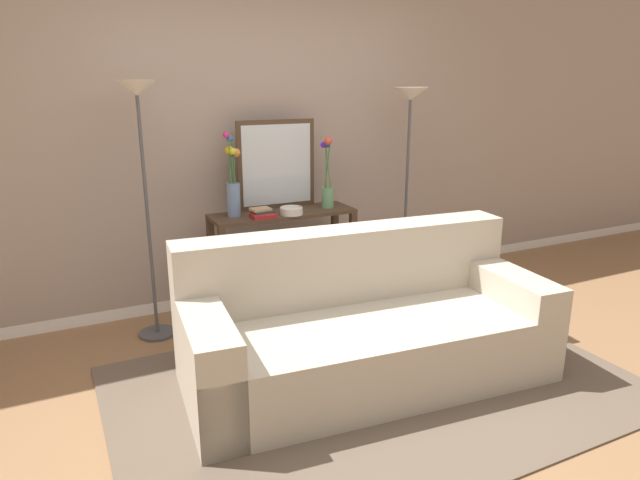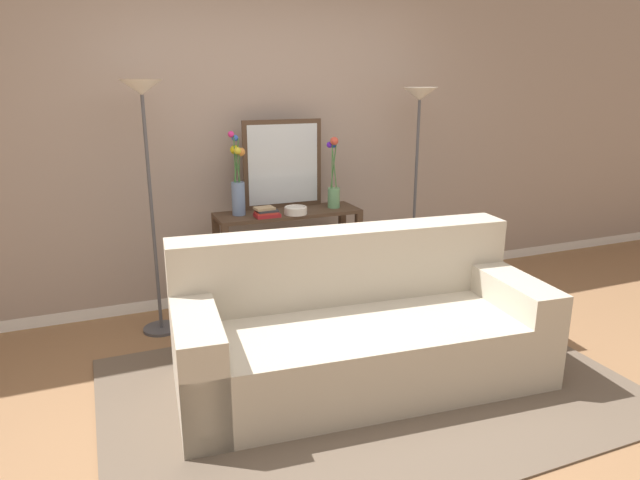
{
  "view_description": "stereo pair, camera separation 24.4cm",
  "coord_description": "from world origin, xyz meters",
  "px_view_note": "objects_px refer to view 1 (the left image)",
  "views": [
    {
      "loc": [
        -1.49,
        -2.39,
        1.78
      ],
      "look_at": [
        0.13,
        0.89,
        0.73
      ],
      "focal_mm": 31.55,
      "sensor_mm": 36.0,
      "label": 1
    },
    {
      "loc": [
        -1.26,
        -2.49,
        1.78
      ],
      "look_at": [
        0.13,
        0.89,
        0.73
      ],
      "focal_mm": 31.55,
      "sensor_mm": 36.0,
      "label": 2
    }
  ],
  "objects_px": {
    "wall_mirror": "(277,165)",
    "vase_tall_flowers": "(233,186)",
    "floor_lamp_right": "(409,133)",
    "fruit_bowl": "(291,211)",
    "book_stack": "(263,213)",
    "book_row_under_console": "(255,307)",
    "console_table": "(283,243)",
    "floor_lamp_left": "(141,139)",
    "couch": "(364,329)",
    "vase_short_flowers": "(327,183)"
  },
  "relations": [
    {
      "from": "console_table",
      "to": "floor_lamp_left",
      "type": "distance_m",
      "value": 1.33
    },
    {
      "from": "floor_lamp_right",
      "to": "fruit_bowl",
      "type": "height_order",
      "value": "floor_lamp_right"
    },
    {
      "from": "vase_tall_flowers",
      "to": "fruit_bowl",
      "type": "distance_m",
      "value": 0.47
    },
    {
      "from": "floor_lamp_right",
      "to": "wall_mirror",
      "type": "relative_size",
      "value": 2.5
    },
    {
      "from": "floor_lamp_right",
      "to": "wall_mirror",
      "type": "distance_m",
      "value": 1.13
    },
    {
      "from": "vase_tall_flowers",
      "to": "vase_short_flowers",
      "type": "bearing_deg",
      "value": -3.54
    },
    {
      "from": "vase_tall_flowers",
      "to": "console_table",
      "type": "bearing_deg",
      "value": -4.7
    },
    {
      "from": "vase_tall_flowers",
      "to": "book_stack",
      "type": "height_order",
      "value": "vase_tall_flowers"
    },
    {
      "from": "vase_tall_flowers",
      "to": "fruit_bowl",
      "type": "height_order",
      "value": "vase_tall_flowers"
    },
    {
      "from": "wall_mirror",
      "to": "book_row_under_console",
      "type": "height_order",
      "value": "wall_mirror"
    },
    {
      "from": "floor_lamp_right",
      "to": "couch",
      "type": "bearing_deg",
      "value": -133.19
    },
    {
      "from": "book_stack",
      "to": "couch",
      "type": "bearing_deg",
      "value": -77.93
    },
    {
      "from": "couch",
      "to": "book_row_under_console",
      "type": "xyz_separation_m",
      "value": [
        -0.28,
        1.2,
        -0.25
      ]
    },
    {
      "from": "couch",
      "to": "console_table",
      "type": "distance_m",
      "value": 1.23
    },
    {
      "from": "floor_lamp_right",
      "to": "book_stack",
      "type": "relative_size",
      "value": 9.41
    },
    {
      "from": "book_stack",
      "to": "floor_lamp_left",
      "type": "bearing_deg",
      "value": 175.42
    },
    {
      "from": "console_table",
      "to": "vase_short_flowers",
      "type": "xyz_separation_m",
      "value": [
        0.38,
        -0.02,
        0.45
      ]
    },
    {
      "from": "fruit_bowl",
      "to": "book_row_under_console",
      "type": "height_order",
      "value": "fruit_bowl"
    },
    {
      "from": "couch",
      "to": "floor_lamp_right",
      "type": "bearing_deg",
      "value": 46.81
    },
    {
      "from": "floor_lamp_right",
      "to": "book_row_under_console",
      "type": "bearing_deg",
      "value": 177.93
    },
    {
      "from": "floor_lamp_left",
      "to": "book_row_under_console",
      "type": "relative_size",
      "value": 4.4
    },
    {
      "from": "console_table",
      "to": "wall_mirror",
      "type": "relative_size",
      "value": 1.63
    },
    {
      "from": "console_table",
      "to": "vase_short_flowers",
      "type": "height_order",
      "value": "vase_short_flowers"
    },
    {
      "from": "couch",
      "to": "book_stack",
      "type": "xyz_separation_m",
      "value": [
        -0.23,
        1.09,
        0.52
      ]
    },
    {
      "from": "floor_lamp_right",
      "to": "book_row_under_console",
      "type": "distance_m",
      "value": 1.88
    },
    {
      "from": "vase_tall_flowers",
      "to": "book_row_under_console",
      "type": "xyz_separation_m",
      "value": [
        0.13,
        -0.03,
        -0.97
      ]
    },
    {
      "from": "couch",
      "to": "vase_tall_flowers",
      "type": "distance_m",
      "value": 1.48
    },
    {
      "from": "couch",
      "to": "vase_short_flowers",
      "type": "xyz_separation_m",
      "value": [
        0.35,
        1.19,
        0.68
      ]
    },
    {
      "from": "book_stack",
      "to": "console_table",
      "type": "bearing_deg",
      "value": 28.73
    },
    {
      "from": "floor_lamp_right",
      "to": "vase_short_flowers",
      "type": "distance_m",
      "value": 0.81
    },
    {
      "from": "console_table",
      "to": "wall_mirror",
      "type": "xyz_separation_m",
      "value": [
        0.02,
        0.15,
        0.6
      ]
    },
    {
      "from": "vase_short_flowers",
      "to": "book_row_under_console",
      "type": "relative_size",
      "value": 1.38
    },
    {
      "from": "wall_mirror",
      "to": "book_stack",
      "type": "height_order",
      "value": "wall_mirror"
    },
    {
      "from": "wall_mirror",
      "to": "console_table",
      "type": "bearing_deg",
      "value": -96.4
    },
    {
      "from": "floor_lamp_left",
      "to": "book_stack",
      "type": "height_order",
      "value": "floor_lamp_left"
    },
    {
      "from": "console_table",
      "to": "floor_lamp_left",
      "type": "xyz_separation_m",
      "value": [
        -1.02,
        -0.05,
        0.86
      ]
    },
    {
      "from": "console_table",
      "to": "vase_tall_flowers",
      "type": "bearing_deg",
      "value": 175.3
    },
    {
      "from": "couch",
      "to": "floor_lamp_left",
      "type": "distance_m",
      "value": 1.9
    },
    {
      "from": "wall_mirror",
      "to": "vase_tall_flowers",
      "type": "distance_m",
      "value": 0.43
    },
    {
      "from": "couch",
      "to": "book_row_under_console",
      "type": "height_order",
      "value": "couch"
    },
    {
      "from": "vase_short_flowers",
      "to": "fruit_bowl",
      "type": "distance_m",
      "value": 0.4
    },
    {
      "from": "book_stack",
      "to": "vase_short_flowers",
      "type": "bearing_deg",
      "value": 9.54
    },
    {
      "from": "fruit_bowl",
      "to": "vase_short_flowers",
      "type": "bearing_deg",
      "value": 15.13
    },
    {
      "from": "console_table",
      "to": "floor_lamp_right",
      "type": "relative_size",
      "value": 0.65
    },
    {
      "from": "fruit_bowl",
      "to": "book_stack",
      "type": "bearing_deg",
      "value": -179.33
    },
    {
      "from": "vase_tall_flowers",
      "to": "book_stack",
      "type": "xyz_separation_m",
      "value": [
        0.17,
        -0.15,
        -0.2
      ]
    },
    {
      "from": "wall_mirror",
      "to": "fruit_bowl",
      "type": "relative_size",
      "value": 3.97
    },
    {
      "from": "book_stack",
      "to": "book_row_under_console",
      "type": "bearing_deg",
      "value": 110.92
    },
    {
      "from": "vase_tall_flowers",
      "to": "book_row_under_console",
      "type": "distance_m",
      "value": 0.98
    },
    {
      "from": "floor_lamp_right",
      "to": "book_row_under_console",
      "type": "xyz_separation_m",
      "value": [
        -1.36,
        0.05,
        -1.3
      ]
    }
  ]
}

